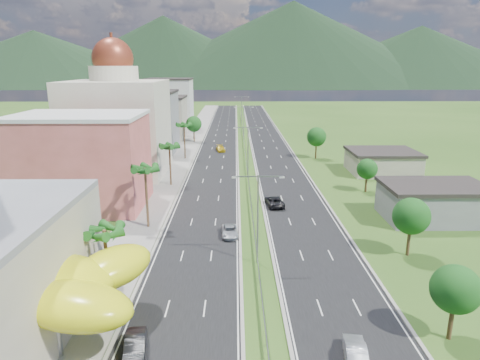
{
  "coord_description": "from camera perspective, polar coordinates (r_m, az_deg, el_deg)",
  "views": [
    {
      "loc": [
        -2.59,
        -37.28,
        23.07
      ],
      "look_at": [
        -1.95,
        22.63,
        7.0
      ],
      "focal_mm": 32.0,
      "sensor_mm": 36.0,
      "label": 1
    }
  ],
  "objects": [
    {
      "name": "ground",
      "position": [
        43.92,
        2.99,
        -16.7
      ],
      "size": [
        500.0,
        500.0,
        0.0
      ],
      "primitive_type": "plane",
      "color": "#2D5119",
      "rests_on": "ground"
    },
    {
      "name": "road_left",
      "position": [
        129.44,
        -2.79,
        4.74
      ],
      "size": [
        11.0,
        260.0,
        0.04
      ],
      "primitive_type": "cube",
      "color": "black",
      "rests_on": "ground"
    },
    {
      "name": "road_right",
      "position": [
        129.74,
        3.87,
        4.75
      ],
      "size": [
        11.0,
        260.0,
        0.04
      ],
      "primitive_type": "cube",
      "color": "black",
      "rests_on": "ground"
    },
    {
      "name": "sidewalk_left",
      "position": [
        130.14,
        -6.98,
        4.72
      ],
      "size": [
        7.0,
        260.0,
        0.12
      ],
      "primitive_type": "cube",
      "color": "gray",
      "rests_on": "ground"
    },
    {
      "name": "median_guardrail",
      "position": [
        111.58,
        0.73,
        3.41
      ],
      "size": [
        0.1,
        216.06,
        0.76
      ],
      "color": "gray",
      "rests_on": "ground"
    },
    {
      "name": "streetlight_median_b",
      "position": [
        50.08,
        2.39,
        -4.02
      ],
      "size": [
        6.04,
        0.25,
        11.0
      ],
      "color": "gray",
      "rests_on": "ground"
    },
    {
      "name": "streetlight_median_c",
      "position": [
        88.83,
        1.07,
        4.42
      ],
      "size": [
        6.04,
        0.25,
        11.0
      ],
      "color": "gray",
      "rests_on": "ground"
    },
    {
      "name": "streetlight_median_d",
      "position": [
        133.31,
        0.51,
        7.98
      ],
      "size": [
        6.04,
        0.25,
        11.0
      ],
      "color": "gray",
      "rests_on": "ground"
    },
    {
      "name": "streetlight_median_e",
      "position": [
        178.05,
        0.23,
        9.75
      ],
      "size": [
        6.04,
        0.25,
        11.0
      ],
      "color": "gray",
      "rests_on": "ground"
    },
    {
      "name": "lime_canopy",
      "position": [
        41.68,
        -25.86,
        -12.32
      ],
      "size": [
        18.0,
        15.0,
        7.4
      ],
      "color": "yellow",
      "rests_on": "ground"
    },
    {
      "name": "pink_shophouse",
      "position": [
        75.42,
        -20.3,
        2.16
      ],
      "size": [
        20.0,
        15.0,
        15.0
      ],
      "primitive_type": "cube",
      "color": "#BB554D",
      "rests_on": "ground"
    },
    {
      "name": "domed_building",
      "position": [
        96.43,
        -16.02,
        7.46
      ],
      "size": [
        20.0,
        20.0,
        28.7
      ],
      "color": "beige",
      "rests_on": "ground"
    },
    {
      "name": "midrise_grey",
      "position": [
        120.74,
        -12.38,
        7.5
      ],
      "size": [
        16.0,
        15.0,
        16.0
      ],
      "primitive_type": "cube",
      "color": "gray",
      "rests_on": "ground"
    },
    {
      "name": "midrise_beige",
      "position": [
        142.37,
        -10.59,
        8.08
      ],
      "size": [
        16.0,
        15.0,
        13.0
      ],
      "primitive_type": "cube",
      "color": "#A29886",
      "rests_on": "ground"
    },
    {
      "name": "midrise_white",
      "position": [
        164.71,
        -9.27,
        9.92
      ],
      "size": [
        16.0,
        15.0,
        18.0
      ],
      "primitive_type": "cube",
      "color": "silver",
      "rests_on": "ground"
    },
    {
      "name": "shed_near",
      "position": [
        72.37,
        24.46,
        -2.89
      ],
      "size": [
        15.0,
        10.0,
        5.0
      ],
      "primitive_type": "cube",
      "color": "gray",
      "rests_on": "ground"
    },
    {
      "name": "shed_far",
      "position": [
        100.07,
        18.42,
        2.2
      ],
      "size": [
        14.0,
        12.0,
        4.4
      ],
      "primitive_type": "cube",
      "color": "#A29886",
      "rests_on": "ground"
    },
    {
      "name": "palm_tree_b",
      "position": [
        44.34,
        -17.63,
        -6.9
      ],
      "size": [
        3.6,
        3.6,
        8.1
      ],
      "color": "#47301C",
      "rests_on": "ground"
    },
    {
      "name": "palm_tree_c",
      "position": [
        62.39,
        -12.54,
        1.15
      ],
      "size": [
        3.6,
        3.6,
        9.6
      ],
      "color": "#47301C",
      "rests_on": "ground"
    },
    {
      "name": "palm_tree_d",
      "position": [
        84.72,
        -9.39,
        4.25
      ],
      "size": [
        3.6,
        3.6,
        8.6
      ],
      "color": "#47301C",
      "rests_on": "ground"
    },
    {
      "name": "palm_tree_e",
      "position": [
        109.06,
        -7.46,
        7.11
      ],
      "size": [
        3.6,
        3.6,
        9.4
      ],
      "color": "#47301C",
      "rests_on": "ground"
    },
    {
      "name": "leafy_tree_lfar",
      "position": [
        134.05,
        -6.19,
        7.43
      ],
      "size": [
        4.9,
        4.9,
        8.05
      ],
      "color": "#47301C",
      "rests_on": "ground"
    },
    {
      "name": "leafy_tree_ra",
      "position": [
        41.5,
        26.81,
        -12.89
      ],
      "size": [
        4.2,
        4.2,
        6.9
      ],
      "color": "#47301C",
      "rests_on": "ground"
    },
    {
      "name": "leafy_tree_rb",
      "position": [
        56.7,
        21.88,
        -4.51
      ],
      "size": [
        4.55,
        4.55,
        7.47
      ],
      "color": "#47301C",
      "rests_on": "ground"
    },
    {
      "name": "leafy_tree_rc",
      "position": [
        83.22,
        16.6,
        1.4
      ],
      "size": [
        3.85,
        3.85,
        6.33
      ],
      "color": "#47301C",
      "rests_on": "ground"
    },
    {
      "name": "leafy_tree_rd",
      "position": [
        110.63,
        10.17,
        5.68
      ],
      "size": [
        4.9,
        4.9,
        8.05
      ],
      "color": "#47301C",
      "rests_on": "ground"
    },
    {
      "name": "mountain_ridge",
      "position": [
        491.82,
        6.86,
        12.22
      ],
      "size": [
        860.0,
        140.0,
        90.0
      ],
      "primitive_type": null,
      "color": "black",
      "rests_on": "ground"
    },
    {
      "name": "car_dark_left",
      "position": [
        38.49,
        -13.81,
        -20.78
      ],
      "size": [
        2.33,
        4.97,
        1.57
      ],
      "primitive_type": "imported",
      "rotation": [
        0.0,
        0.0,
        0.14
      ],
      "color": "black",
      "rests_on": "road_left"
    },
    {
      "name": "car_silver_mid_left",
      "position": [
        60.05,
        -1.39,
        -6.85
      ],
      "size": [
        2.49,
        4.92,
        1.33
      ],
      "primitive_type": "imported",
      "rotation": [
        0.0,
        0.0,
        0.06
      ],
      "color": "#A2A5AA",
      "rests_on": "road_left"
    },
    {
      "name": "car_yellow_far_left",
      "position": [
        119.0,
        -2.6,
        4.21
      ],
      "size": [
        3.0,
        5.54,
        1.52
      ],
      "primitive_type": "imported",
      "rotation": [
        0.0,
        0.0,
        0.17
      ],
      "color": "gold",
      "rests_on": "road_left"
    },
    {
      "name": "car_silver_right",
      "position": [
        38.18,
        15.11,
        -21.23
      ],
      "size": [
        2.33,
        4.92,
        1.56
      ],
      "primitive_type": "imported",
      "rotation": [
        0.0,
        0.0,
        2.99
      ],
      "color": "#A9AAB0",
      "rests_on": "road_right"
    },
    {
      "name": "car_dark_far_right",
      "position": [
        72.72,
        4.6,
        -2.84
      ],
      "size": [
        3.37,
        6.02,
        1.59
      ],
      "primitive_type": "imported",
      "rotation": [
        0.0,
        0.0,
        3.27
      ],
      "color": "black",
      "rests_on": "road_right"
    }
  ]
}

